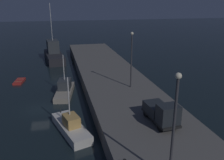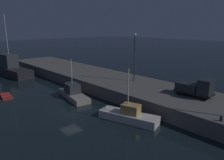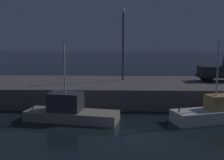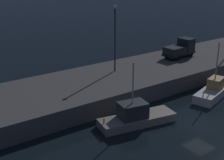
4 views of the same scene
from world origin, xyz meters
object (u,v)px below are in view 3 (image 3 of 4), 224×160
object	(u,v)px
lamp_post_west	(123,39)
utility_truck	(223,70)
fishing_boat_white	(70,111)
fishing_trawler_green	(217,113)

from	to	relation	value
lamp_post_west	utility_truck	xyz separation A→B (m)	(11.52, -0.27, -3.57)
lamp_post_west	utility_truck	bearing A→B (deg)	-1.34
fishing_boat_white	lamp_post_west	xyz separation A→B (m)	(4.56, 9.75, 6.00)
fishing_boat_white	lamp_post_west	size ratio (longest dim) A/B	0.98
fishing_boat_white	utility_truck	world-z (taller)	fishing_boat_white
fishing_trawler_green	lamp_post_west	world-z (taller)	lamp_post_west
fishing_boat_white	utility_truck	bearing A→B (deg)	30.51
fishing_boat_white	fishing_trawler_green	world-z (taller)	fishing_trawler_green
fishing_boat_white	fishing_trawler_green	bearing A→B (deg)	0.67
lamp_post_west	utility_truck	world-z (taller)	lamp_post_west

